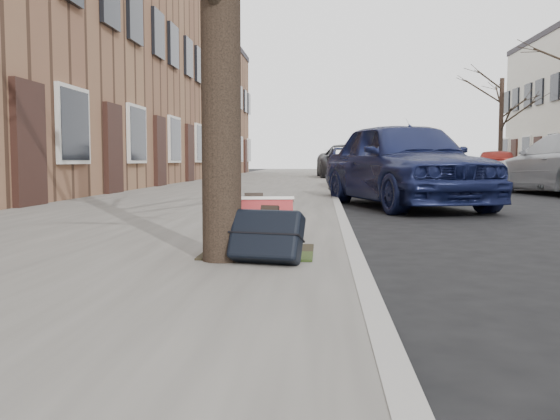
# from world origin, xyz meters

# --- Properties ---
(near_sidewalk) EXTENTS (5.00, 70.00, 0.12)m
(near_sidewalk) POSITION_xyz_m (-3.70, 15.00, 0.06)
(near_sidewalk) COLOR slate
(near_sidewalk) RESTS_ON ground
(house_near) EXTENTS (6.80, 40.00, 7.00)m
(house_near) POSITION_xyz_m (-9.60, 16.00, 3.50)
(house_near) COLOR brown
(house_near) RESTS_ON ground
(dirt_patch) EXTENTS (0.85, 0.85, 0.02)m
(dirt_patch) POSITION_xyz_m (-2.00, 1.20, 0.13)
(dirt_patch) COLOR black
(dirt_patch) RESTS_ON near_sidewalk
(suitcase_red) EXTENTS (0.62, 0.39, 0.45)m
(suitcase_red) POSITION_xyz_m (-2.01, 0.96, 0.34)
(suitcase_red) COLOR maroon
(suitcase_red) RESTS_ON near_sidewalk
(suitcase_navy) EXTENTS (0.57, 0.42, 0.40)m
(suitcase_navy) POSITION_xyz_m (-1.89, 0.67, 0.32)
(suitcase_navy) COLOR black
(suitcase_navy) RESTS_ON near_sidewalk
(car_near_front) EXTENTS (3.10, 5.01, 1.59)m
(car_near_front) POSITION_xyz_m (-0.04, 7.75, 0.80)
(car_near_front) COLOR #151B43
(car_near_front) RESTS_ON ground
(car_near_mid) EXTENTS (1.90, 4.20, 1.34)m
(car_near_mid) POSITION_xyz_m (-0.11, 13.84, 0.67)
(car_near_mid) COLOR #A3A5AB
(car_near_mid) RESTS_ON ground
(car_near_back) EXTENTS (2.84, 5.72, 1.56)m
(car_near_back) POSITION_xyz_m (-0.37, 23.94, 0.78)
(car_near_back) COLOR #333438
(car_near_back) RESTS_ON ground
(car_far_back) EXTENTS (2.28, 3.99, 1.28)m
(car_far_back) POSITION_xyz_m (4.73, 19.37, 0.64)
(car_far_back) COLOR maroon
(car_far_back) RESTS_ON ground
(tree_far_c) EXTENTS (0.22, 0.22, 4.72)m
(tree_far_c) POSITION_xyz_m (7.20, 27.69, 2.48)
(tree_far_c) COLOR black
(tree_far_c) RESTS_ON far_sidewalk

